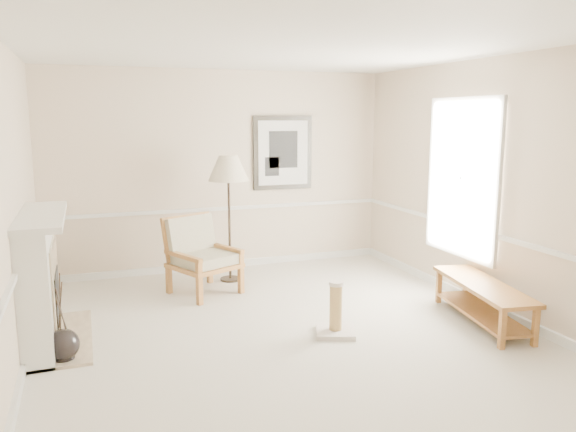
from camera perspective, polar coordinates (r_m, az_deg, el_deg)
The scene contains 8 objects.
ground at distance 6.02m, azimuth -0.41°, elevation -11.75°, with size 5.50×5.50×0.00m, color silver.
room at distance 5.72m, azimuth 0.62°, elevation 6.35°, with size 5.04×5.54×2.92m.
fireplace at distance 6.10m, azimuth -23.83°, elevation -5.99°, with size 0.64×1.64×1.31m.
floor_vase at distance 5.69m, azimuth -21.86°, elevation -12.13°, with size 0.29×0.29×0.86m.
armchair at distance 7.30m, azimuth -9.03°, elevation -3.59°, with size 1.00×1.03×0.98m.
floor_lamp at distance 7.58m, azimuth -6.07°, elevation 4.51°, with size 0.67×0.67×1.73m.
bench at distance 6.56m, azimuth 19.16°, elevation -7.71°, with size 0.73×1.61×0.44m.
scratching_post at distance 5.94m, azimuth 4.86°, elevation -10.25°, with size 0.52×0.52×0.57m.
Camera 1 is at (-1.87, -5.26, 2.24)m, focal length 35.00 mm.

